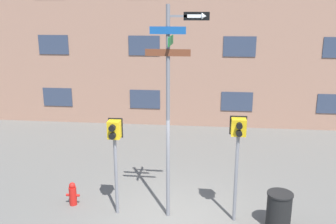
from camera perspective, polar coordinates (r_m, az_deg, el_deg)
The scene contains 6 objects.
ground_plane at distance 9.48m, azimuth 0.85°, elevation -16.41°, with size 60.00×60.00×0.00m, color #595651.
street_sign_pole at distance 8.57m, azimuth 0.42°, elevation 2.50°, with size 1.41×0.98×5.11m.
pedestrian_signal_left at distance 9.11m, azimuth -8.14°, elevation -4.39°, with size 0.35×0.40×2.47m.
pedestrian_signal_right at distance 8.80m, azimuth 10.61°, elevation -4.28°, with size 0.39×0.40×2.62m.
fire_hydrant at distance 10.36m, azimuth -14.31°, elevation -12.02°, with size 0.36×0.20×0.63m.
trash_bin at distance 9.41m, azimuth 16.54°, elevation -14.19°, with size 0.60×0.60×0.89m.
Camera 1 is at (0.73, -8.02, 4.99)m, focal length 40.00 mm.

